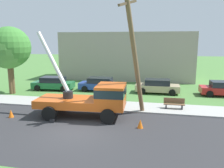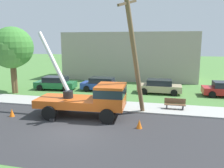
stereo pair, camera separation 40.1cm
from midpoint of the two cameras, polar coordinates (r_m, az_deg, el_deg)
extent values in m
plane|color=#477538|center=(25.28, 1.68, -1.46)|extent=(120.00, 120.00, 0.00)
cube|color=#2B2B2D|center=(14.21, -8.33, -11.39)|extent=(80.00, 8.61, 0.01)
cube|color=#9E9E99|center=(19.32, -2.10, -5.14)|extent=(80.00, 2.80, 0.10)
cube|color=#C65119|center=(16.78, -10.11, -4.30)|extent=(4.44, 2.67, 0.55)
cube|color=#C65119|center=(15.89, 0.43, -3.02)|extent=(2.05, 2.52, 1.60)
cube|color=#19232D|center=(15.81, 0.43, -1.79)|extent=(2.07, 2.54, 0.56)
cylinder|color=black|center=(16.65, -10.10, -2.56)|extent=(0.70, 0.70, 0.50)
cylinder|color=silver|center=(17.36, -13.62, 5.53)|extent=(2.95, 1.49, 4.26)
cube|color=black|center=(15.98, -13.81, -8.68)|extent=(0.32, 0.32, 0.20)
cube|color=black|center=(18.54, -10.26, -5.83)|extent=(0.32, 0.32, 0.20)
cylinder|color=black|center=(15.05, -0.48, -7.97)|extent=(1.00, 0.30, 1.00)
cylinder|color=black|center=(17.31, 0.93, -5.47)|extent=(1.00, 0.30, 1.00)
cylinder|color=black|center=(16.20, -14.54, -6.97)|extent=(1.00, 0.30, 1.00)
cylinder|color=black|center=(18.32, -11.48, -4.78)|extent=(1.00, 0.30, 1.00)
cylinder|color=brown|center=(16.06, 6.31, 7.17)|extent=(1.55, 2.45, 8.78)
cube|color=brown|center=(15.51, 4.55, 19.32)|extent=(1.00, 1.63, 0.62)
cone|color=orange|center=(14.49, 7.54, -9.74)|extent=(0.36, 0.36, 0.56)
cone|color=orange|center=(17.88, -22.88, -6.54)|extent=(0.36, 0.36, 0.56)
cube|color=#1E6638|center=(26.11, -13.29, -0.12)|extent=(4.52, 2.11, 0.65)
cube|color=black|center=(26.01, -13.34, 1.18)|extent=(2.58, 1.83, 0.55)
cylinder|color=black|center=(24.81, -10.95, -1.13)|extent=(0.64, 0.22, 0.64)
cylinder|color=black|center=(26.47, -9.62, -0.34)|extent=(0.64, 0.22, 0.64)
cylinder|color=black|center=(25.94, -16.99, -0.89)|extent=(0.64, 0.22, 0.64)
cylinder|color=black|center=(27.54, -15.35, -0.15)|extent=(0.64, 0.22, 0.64)
cube|color=#263F99|center=(24.82, -2.02, -0.39)|extent=(4.41, 1.83, 0.65)
cube|color=black|center=(24.72, -2.03, 0.97)|extent=(2.47, 1.67, 0.55)
cylinder|color=black|center=(23.68, 0.82, -1.50)|extent=(0.64, 0.22, 0.64)
cylinder|color=black|center=(25.41, 1.68, -0.66)|extent=(0.64, 0.22, 0.64)
cylinder|color=black|center=(24.44, -5.85, -1.17)|extent=(0.64, 0.22, 0.64)
cylinder|color=black|center=(26.12, -4.58, -0.38)|extent=(0.64, 0.22, 0.64)
cube|color=tan|center=(24.07, 12.03, -0.97)|extent=(4.41, 1.82, 0.65)
cube|color=black|center=(23.96, 12.09, 0.43)|extent=(2.47, 1.67, 0.55)
cylinder|color=black|center=(23.25, 15.52, -2.12)|extent=(0.64, 0.22, 0.64)
cylinder|color=black|center=(25.01, 15.40, -1.23)|extent=(0.64, 0.22, 0.64)
cylinder|color=black|center=(23.32, 8.38, -1.80)|extent=(0.64, 0.22, 0.64)
cylinder|color=black|center=(25.07, 8.76, -0.93)|extent=(0.64, 0.22, 0.64)
cylinder|color=black|center=(23.74, 23.93, -2.40)|extent=(0.64, 0.22, 0.64)
cylinder|color=black|center=(25.46, 23.12, -1.50)|extent=(0.64, 0.22, 0.64)
cube|color=brown|center=(18.59, 15.84, -4.91)|extent=(1.60, 0.44, 0.06)
cube|color=brown|center=(18.72, 15.86, -4.01)|extent=(1.60, 0.06, 0.40)
cube|color=#333338|center=(18.63, 13.96, -5.50)|extent=(0.10, 0.40, 0.45)
cube|color=#333338|center=(18.69, 17.65, -5.64)|extent=(0.10, 0.40, 0.45)
cylinder|color=brown|center=(25.34, -22.43, 2.77)|extent=(0.36, 0.36, 4.37)
sphere|color=#3D7F33|center=(25.16, -22.84, 8.41)|extent=(3.99, 3.99, 3.99)
cylinder|color=brown|center=(25.29, -22.91, 2.51)|extent=(0.36, 0.36, 4.18)
sphere|color=#4C8C3D|center=(25.10, -23.31, 7.90)|extent=(3.82, 3.82, 3.82)
cube|color=#A5998C|center=(32.90, 4.78, 6.96)|extent=(18.00, 6.00, 6.40)
camera|label=1|loc=(0.20, -89.30, 0.13)|focal=37.07mm
camera|label=2|loc=(0.20, 90.70, -0.13)|focal=37.07mm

